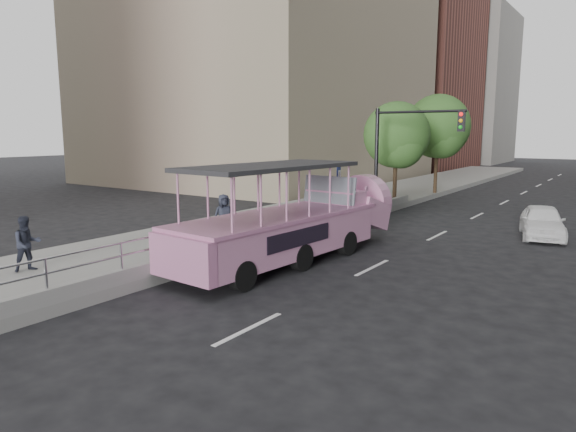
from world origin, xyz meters
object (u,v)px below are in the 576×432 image
duck_boat (297,224)px  street_tree_far (439,129)px  pedestrian_mid (27,244)px  car (542,221)px  pedestrian_far (224,216)px  parking_sign (339,191)px  traffic_signal (401,145)px  street_tree_near (398,138)px

duck_boat → street_tree_far: size_ratio=1.49×
duck_boat → pedestrian_mid: size_ratio=6.25×
duck_boat → pedestrian_mid: (-4.69, -6.36, -0.10)m
car → street_tree_far: 13.02m
pedestrian_mid → street_tree_far: bearing=4.6°
pedestrian_mid → street_tree_far: (3.13, 24.64, 3.24)m
car → pedestrian_mid: bearing=-139.6°
pedestrian_far → parking_sign: 5.18m
car → pedestrian_mid: pedestrian_mid is taller
parking_sign → street_tree_far: street_tree_far is taller
car → traffic_signal: 6.84m
pedestrian_mid → parking_sign: (3.57, 11.13, 0.65)m
pedestrian_far → street_tree_far: size_ratio=0.25×
duck_boat → parking_sign: 4.93m
duck_boat → traffic_signal: size_ratio=1.85×
pedestrian_far → traffic_signal: bearing=10.1°
duck_boat → car: bearing=54.2°
pedestrian_far → street_tree_far: bearing=24.0°
car → duck_boat: bearing=-139.3°
pedestrian_far → street_tree_near: 12.60m
street_tree_far → pedestrian_mid: bearing=-97.2°
duck_boat → street_tree_near: (-1.76, 12.29, 2.65)m
pedestrian_mid → traffic_signal: size_ratio=0.30×
duck_boat → traffic_signal: traffic_signal is taller
pedestrian_far → street_tree_near: street_tree_near is taller
car → parking_sign: bearing=-166.8°
duck_boat → parking_sign: bearing=103.2°
parking_sign → street_tree_far: 13.77m
pedestrian_far → pedestrian_mid: bearing=-163.9°
car → street_tree_far: street_tree_far is taller
street_tree_near → pedestrian_far: bearing=-96.7°
car → pedestrian_mid: 18.21m
pedestrian_far → car: bearing=-18.9°
pedestrian_mid → parking_sign: bearing=-5.9°
parking_sign → street_tree_far: (-0.45, 13.51, 2.58)m
parking_sign → street_tree_far: bearing=91.9°
car → street_tree_near: 9.28m
duck_boat → car: 10.32m
pedestrian_mid → traffic_signal: bearing=-4.7°
traffic_signal → street_tree_near: bearing=115.0°
street_tree_near → street_tree_far: bearing=88.1°
street_tree_far → duck_boat: bearing=-85.1°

